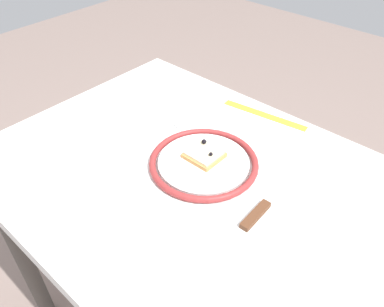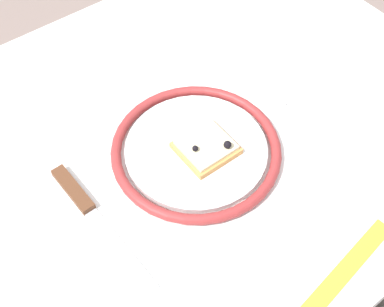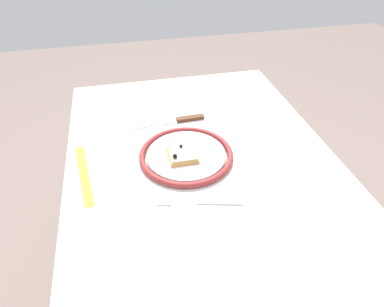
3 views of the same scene
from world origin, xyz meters
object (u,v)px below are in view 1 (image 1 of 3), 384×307
object	(u,v)px
pizza_slice_near	(204,154)
measuring_tape	(264,115)
plate	(205,163)
knife	(264,206)
fork	(155,134)
dining_table	(192,202)

from	to	relation	value
pizza_slice_near	measuring_tape	distance (m)	0.26
pizza_slice_near	plate	bearing A→B (deg)	-41.53
plate	measuring_tape	world-z (taller)	plate
knife	measuring_tape	size ratio (longest dim) A/B	0.97
knife	fork	bearing A→B (deg)	175.68
dining_table	knife	xyz separation A→B (m)	(0.18, 0.02, 0.10)
pizza_slice_near	knife	size ratio (longest dim) A/B	0.34
plate	pizza_slice_near	world-z (taller)	pizza_slice_near
knife	fork	distance (m)	0.36
plate	pizza_slice_near	bearing A→B (deg)	138.47
plate	measuring_tape	bearing A→B (deg)	93.15
fork	measuring_tape	size ratio (longest dim) A/B	0.80
dining_table	fork	distance (m)	0.21
knife	measuring_tape	xyz separation A→B (m)	(-0.19, 0.29, -0.00)
knife	pizza_slice_near	bearing A→B (deg)	170.56
measuring_tape	plate	bearing A→B (deg)	-94.75
dining_table	knife	distance (m)	0.21
dining_table	measuring_tape	size ratio (longest dim) A/B	3.98
dining_table	pizza_slice_near	xyz separation A→B (m)	(-0.01, 0.05, 0.12)
dining_table	pizza_slice_near	bearing A→B (deg)	100.01
plate	fork	bearing A→B (deg)	177.55
plate	pizza_slice_near	distance (m)	0.02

